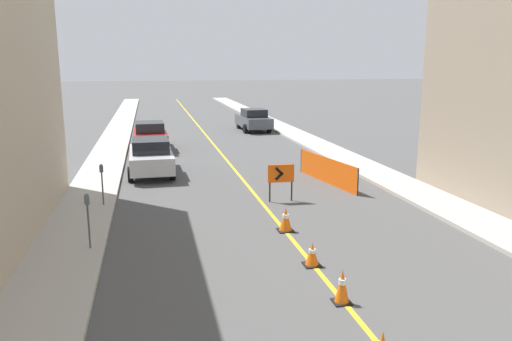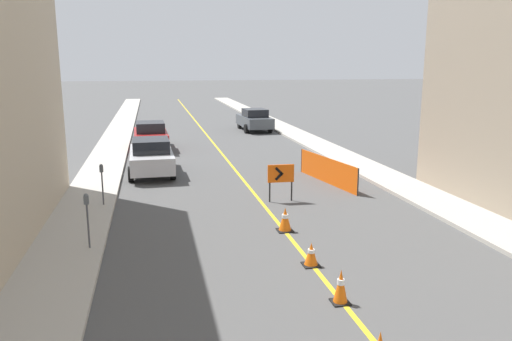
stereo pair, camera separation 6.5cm
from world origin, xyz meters
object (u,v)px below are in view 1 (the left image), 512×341
Objects in this scene: traffic_cone_farthest at (286,219)px; parked_car_curb_mid at (150,136)px; traffic_cone_fourth at (342,286)px; parking_meter_far_curb at (88,210)px; arrow_barricade_primary at (281,175)px; traffic_cone_fifth at (312,254)px; parking_meter_near_curb at (102,176)px; parked_car_curb_near at (151,156)px; parked_car_curb_far at (254,120)px.

traffic_cone_farthest is 0.16× the size of parked_car_curb_mid.
traffic_cone_fourth is 6.66m from parking_meter_far_curb.
traffic_cone_fourth is 7.73m from arrow_barricade_primary.
parking_meter_far_curb is (-6.06, -3.73, 0.20)m from arrow_barricade_primary.
traffic_cone_fourth is 0.54× the size of arrow_barricade_primary.
arrow_barricade_primary is at bearing 82.69° from traffic_cone_fifth.
parking_meter_near_curb is at bearing 146.82° from traffic_cone_farthest.
traffic_cone_fifth is 0.13× the size of parked_car_curb_near.
parking_meter_far_curb is (-5.31, 3.94, 0.78)m from traffic_cone_fourth.
arrow_barricade_primary reaches higher than traffic_cone_fourth.
traffic_cone_fourth is 20.05m from parked_car_curb_mid.
parked_car_curb_far is at bearing 82.05° from traffic_cone_fourth.
parked_car_curb_far is 20.56m from parking_meter_near_curb.
arrow_barricade_primary is 0.95× the size of parking_meter_near_curb.
parked_car_curb_far is at bearing 81.46° from traffic_cone_fifth.
parked_car_curb_near is (-3.70, 11.18, 0.52)m from traffic_cone_fifth.
traffic_cone_fifth is at bearing -79.88° from parked_car_curb_mid.
traffic_cone_fourth is at bearing -75.67° from parked_car_curb_near.
traffic_cone_fourth is 13.65m from parked_car_curb_near.
parking_meter_near_curb is (-5.32, 6.10, 0.83)m from traffic_cone_fifth.
parked_car_curb_near is (-3.75, 8.59, 0.45)m from traffic_cone_farthest.
parked_car_curb_mid is at bearing 103.94° from traffic_cone_farthest.
parked_car_curb_mid is at bearing 88.76° from parked_car_curb_near.
traffic_cone_fourth is 4.55m from traffic_cone_farthest.
parking_meter_far_curb reaches higher than parking_meter_near_curb.
parking_meter_far_curb reaches higher than traffic_cone_fifth.
parked_car_curb_far reaches higher than traffic_cone_fifth.
parking_meter_near_curb is (-6.06, 0.39, 0.17)m from arrow_barricade_primary.
parked_car_curb_far is at bearing 82.92° from arrow_barricade_primary.
traffic_cone_fourth is 0.17× the size of parked_car_curb_mid.
parked_car_curb_near and parked_car_curb_mid have the same top height.
parking_meter_far_curb is at bearing -90.00° from parking_meter_near_curb.
arrow_barricade_primary is 0.92× the size of parking_meter_far_curb.
parked_car_curb_far is at bearing 63.99° from parking_meter_near_curb.
parked_car_curb_mid is at bearing 100.62° from traffic_cone_fourth.
arrow_barricade_primary is (0.68, 3.12, 0.59)m from traffic_cone_farthest.
traffic_cone_fourth is 0.52× the size of parking_meter_near_curb.
parked_car_curb_near reaches higher than arrow_barricade_primary.
arrow_barricade_primary is 0.31× the size of parked_car_curb_near.
traffic_cone_farthest is 5.47m from parking_meter_far_curb.
traffic_cone_farthest is 0.16× the size of parked_car_curb_far.
traffic_cone_fourth reaches higher than traffic_cone_farthest.
parking_meter_near_curb is (-1.61, -11.64, 0.31)m from parked_car_curb_mid.
parking_meter_far_curb is (-0.00, -4.12, 0.03)m from parking_meter_near_curb.
parking_meter_near_curb is at bearing -109.09° from parked_car_curb_near.
traffic_cone_fourth reaches higher than traffic_cone_fifth.
parked_car_curb_far is (2.96, 18.87, -0.14)m from arrow_barricade_primary.
traffic_cone_farthest is (0.07, 4.55, -0.01)m from traffic_cone_fourth.
parking_meter_far_curb is at bearing 159.59° from traffic_cone_fifth.
traffic_cone_fifth is at bearing -73.02° from parked_car_curb_near.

